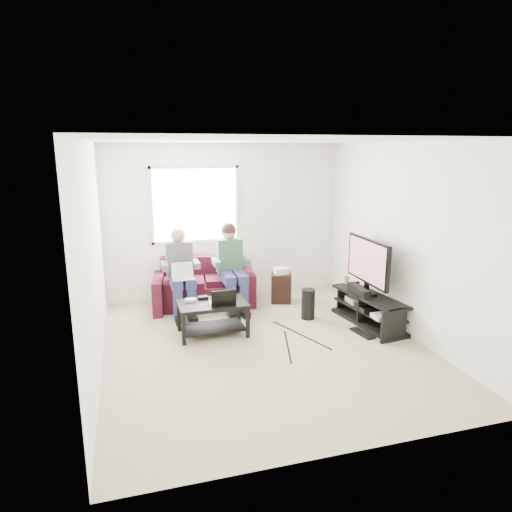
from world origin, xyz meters
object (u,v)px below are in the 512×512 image
object	(u,v)px
tv_stand	(369,311)
sofa	(204,288)
coffee_table	(213,311)
tv	(368,263)
end_table	(281,286)
subwoofer	(308,304)

from	to	relation	value
tv_stand	sofa	bearing A→B (deg)	145.01
coffee_table	tv_stand	bearing A→B (deg)	-6.56
sofa	tv	distance (m)	2.64
tv_stand	end_table	distance (m)	1.59
end_table	sofa	bearing A→B (deg)	171.11
tv	subwoofer	size ratio (longest dim) A/B	2.40
end_table	tv	bearing A→B (deg)	-53.56
subwoofer	end_table	distance (m)	0.87
coffee_table	end_table	distance (m)	1.72
tv	end_table	size ratio (longest dim) A/B	1.89
tv_stand	subwoofer	world-z (taller)	subwoofer
coffee_table	end_table	bearing A→B (deg)	37.75
sofa	tv_stand	xyz separation A→B (m)	(2.16, -1.51, -0.09)
subwoofer	end_table	xyz separation A→B (m)	(-0.13, 0.86, 0.03)
coffee_table	subwoofer	xyz separation A→B (m)	(1.49, 0.19, -0.11)
subwoofer	sofa	bearing A→B (deg)	142.81
sofa	end_table	size ratio (longest dim) A/B	2.98
sofa	subwoofer	world-z (taller)	sofa
coffee_table	tv	world-z (taller)	tv
coffee_table	subwoofer	size ratio (longest dim) A/B	2.03
sofa	coffee_table	xyz separation A→B (m)	(-0.10, -1.25, 0.05)
sofa	end_table	xyz separation A→B (m)	(1.26, -0.20, -0.03)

